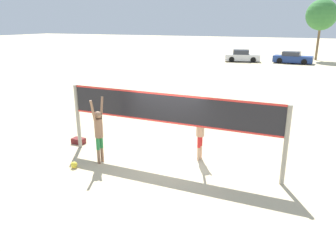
{
  "coord_description": "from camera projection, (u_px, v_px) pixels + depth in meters",
  "views": [
    {
      "loc": [
        4.24,
        -9.53,
        4.68
      ],
      "look_at": [
        0.0,
        0.0,
        1.35
      ],
      "focal_mm": 35.0,
      "sensor_mm": 36.0,
      "label": 1
    }
  ],
  "objects": [
    {
      "name": "parked_car_mid",
      "position": [
        293.0,
        58.0,
        38.46
      ],
      "size": [
        4.45,
        2.09,
        1.34
      ],
      "rotation": [
        0.0,
        0.0,
        -0.06
      ],
      "color": "navy",
      "rests_on": "ground_plane"
    },
    {
      "name": "volleyball_net",
      "position": [
        168.0,
        116.0,
        10.84
      ],
      "size": [
        7.66,
        0.14,
        2.45
      ],
      "color": "gray",
      "rests_on": "ground_plane"
    },
    {
      "name": "gear_bag",
      "position": [
        79.0,
        141.0,
        13.16
      ],
      "size": [
        0.5,
        0.33,
        0.22
      ],
      "color": "maroon",
      "rests_on": "ground_plane"
    },
    {
      "name": "tree_left_cluster",
      "position": [
        322.0,
        15.0,
        40.21
      ],
      "size": [
        3.71,
        3.71,
        7.36
      ],
      "color": "brown",
      "rests_on": "ground_plane"
    },
    {
      "name": "player_blocker",
      "position": [
        200.0,
        129.0,
        11.36
      ],
      "size": [
        0.28,
        0.7,
        2.13
      ],
      "rotation": [
        0.0,
        0.0,
        -1.57
      ],
      "color": "tan",
      "rests_on": "ground_plane"
    },
    {
      "name": "player_spiker",
      "position": [
        99.0,
        129.0,
        11.05
      ],
      "size": [
        0.28,
        0.72,
        2.28
      ],
      "rotation": [
        0.0,
        0.0,
        1.57
      ],
      "color": "#8C664C",
      "rests_on": "ground_plane"
    },
    {
      "name": "ground_plane",
      "position": [
        168.0,
        163.0,
        11.36
      ],
      "size": [
        200.0,
        200.0,
        0.0
      ],
      "primitive_type": "plane",
      "color": "beige"
    },
    {
      "name": "volleyball",
      "position": [
        74.0,
        165.0,
        10.95
      ],
      "size": [
        0.22,
        0.22,
        0.22
      ],
      "color": "yellow",
      "rests_on": "ground_plane"
    },
    {
      "name": "parked_car_near",
      "position": [
        242.0,
        56.0,
        40.09
      ],
      "size": [
        4.39,
        2.56,
        1.42
      ],
      "rotation": [
        0.0,
        0.0,
        0.21
      ],
      "color": "silver",
      "rests_on": "ground_plane"
    }
  ]
}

